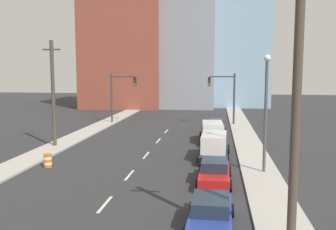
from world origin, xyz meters
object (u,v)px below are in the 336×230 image
street_lamp (266,105)px  box_truck_black (214,147)px  utility_pole_right_near (296,111)px  sedan_blue (211,214)px  sedan_orange (216,126)px  sedan_red (215,172)px  utility_pole_left_mid (53,93)px  traffic_signal_left (118,92)px  traffic_signal_right (227,92)px  box_truck_brown (212,133)px  traffic_barrel (48,161)px

street_lamp → box_truck_black: street_lamp is taller
utility_pole_right_near → sedan_blue: size_ratio=2.21×
street_lamp → sedan_orange: (-3.23, 16.99, -3.91)m
utility_pole_right_near → sedan_red: utility_pole_right_near is taller
utility_pole_left_mid → box_truck_black: utility_pole_left_mid is taller
traffic_signal_left → utility_pole_left_mid: bearing=-96.2°
traffic_signal_right → utility_pole_right_near: (1.47, -33.51, 1.34)m
utility_pole_right_near → box_truck_black: (-2.85, 15.28, -4.46)m
box_truck_black → utility_pole_right_near: bearing=-77.3°
sedan_red → box_truck_brown: box_truck_brown is taller
sedan_blue → sedan_orange: size_ratio=1.01×
utility_pole_right_near → sedan_red: size_ratio=2.20×
utility_pole_left_mid → sedan_red: bearing=-32.4°
sedan_red → sedan_orange: (-0.01, 19.52, -0.04)m
sedan_blue → street_lamp: bearing=71.4°
traffic_signal_left → traffic_signal_right: 13.79m
utility_pole_right_near → sedan_orange: bearing=95.6°
traffic_signal_right → traffic_barrel: size_ratio=6.75×
sedan_blue → sedan_red: (0.12, 6.63, 0.02)m
sedan_red → sedan_orange: bearing=91.0°
traffic_signal_right → sedan_orange: bearing=-104.6°
utility_pole_left_mid → box_truck_black: bearing=-10.7°
street_lamp → sedan_red: 5.64m
traffic_barrel → sedan_blue: 14.56m
utility_pole_right_near → sedan_red: 10.51m
traffic_signal_left → utility_pole_right_near: 36.85m
traffic_signal_right → utility_pole_right_near: size_ratio=0.61×
sedan_red → sedan_blue: bearing=-90.1°
utility_pole_left_mid → sedan_blue: size_ratio=1.96×
street_lamp → sedan_red: (-3.22, -2.53, -3.88)m
traffic_signal_left → sedan_orange: traffic_signal_left is taller
traffic_barrel → sedan_red: (11.66, -2.24, 0.19)m
box_truck_brown → sedan_blue: bearing=-92.3°
traffic_barrel → box_truck_black: box_truck_black is taller
street_lamp → box_truck_brown: (-3.51, 10.52, -3.62)m
traffic_signal_left → utility_pole_left_mid: size_ratio=0.69×
traffic_barrel → sedan_orange: 20.83m
sedan_blue → box_truck_brown: (-0.18, 19.68, 0.28)m
street_lamp → traffic_signal_left: bearing=125.5°
box_truck_black → traffic_signal_right: bearing=87.8°
box_truck_black → street_lamp: bearing=-46.9°
traffic_signal_left → box_truck_black: size_ratio=1.05×
utility_pole_right_near → street_lamp: (0.45, 11.49, -0.87)m
sedan_red → box_truck_brown: bearing=92.3°
box_truck_brown → utility_pole_right_near: bearing=-84.9°
box_truck_black → sedan_orange: 13.21m
utility_pole_left_mid → traffic_barrel: 8.41m
traffic_barrel → sedan_red: size_ratio=0.20×
utility_pole_right_near → sedan_red: (-2.77, 8.96, -4.74)m
traffic_signal_left → traffic_signal_right: bearing=0.0°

